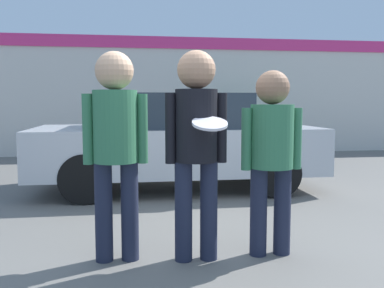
{
  "coord_description": "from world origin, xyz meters",
  "views": [
    {
      "loc": [
        -0.61,
        -3.86,
        1.36
      ],
      "look_at": [
        -0.05,
        -0.07,
        0.98
      ],
      "focal_mm": 40.0,
      "sensor_mm": 36.0,
      "label": 1
    }
  ],
  "objects_px": {
    "person_middle_with_frisbee": "(196,135)",
    "person_left": "(115,136)",
    "parked_car_near": "(175,140)",
    "person_right": "(272,146)",
    "shrub": "(239,130)"
  },
  "relations": [
    {
      "from": "person_middle_with_frisbee",
      "to": "person_left",
      "type": "bearing_deg",
      "value": 172.17
    },
    {
      "from": "person_middle_with_frisbee",
      "to": "parked_car_near",
      "type": "height_order",
      "value": "person_middle_with_frisbee"
    },
    {
      "from": "person_right",
      "to": "parked_car_near",
      "type": "bearing_deg",
      "value": 99.36
    },
    {
      "from": "person_middle_with_frisbee",
      "to": "shrub",
      "type": "bearing_deg",
      "value": 72.26
    },
    {
      "from": "parked_car_near",
      "to": "shrub",
      "type": "xyz_separation_m",
      "value": [
        2.01,
        3.69,
        -0.09
      ]
    },
    {
      "from": "shrub",
      "to": "person_right",
      "type": "bearing_deg",
      "value": -102.52
    },
    {
      "from": "parked_car_near",
      "to": "shrub",
      "type": "distance_m",
      "value": 4.2
    },
    {
      "from": "person_left",
      "to": "parked_car_near",
      "type": "distance_m",
      "value": 3.16
    },
    {
      "from": "person_middle_with_frisbee",
      "to": "shrub",
      "type": "relative_size",
      "value": 1.33
    },
    {
      "from": "person_middle_with_frisbee",
      "to": "person_right",
      "type": "height_order",
      "value": "person_middle_with_frisbee"
    },
    {
      "from": "person_right",
      "to": "parked_car_near",
      "type": "relative_size",
      "value": 0.38
    },
    {
      "from": "person_middle_with_frisbee",
      "to": "parked_car_near",
      "type": "xyz_separation_m",
      "value": [
        0.16,
        3.12,
        -0.32
      ]
    },
    {
      "from": "person_left",
      "to": "shrub",
      "type": "height_order",
      "value": "person_left"
    },
    {
      "from": "person_left",
      "to": "person_middle_with_frisbee",
      "type": "xyz_separation_m",
      "value": [
        0.67,
        -0.09,
        0.0
      ]
    },
    {
      "from": "parked_car_near",
      "to": "shrub",
      "type": "height_order",
      "value": "parked_car_near"
    }
  ]
}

